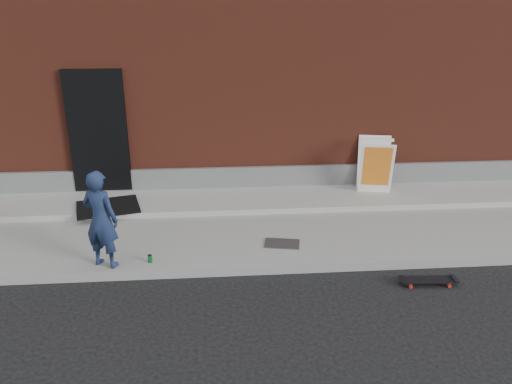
{
  "coord_description": "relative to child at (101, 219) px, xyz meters",
  "views": [
    {
      "loc": [
        -0.41,
        -6.15,
        3.61
      ],
      "look_at": [
        0.13,
        0.8,
        0.96
      ],
      "focal_mm": 35.0,
      "sensor_mm": 36.0,
      "label": 1
    }
  ],
  "objects": [
    {
      "name": "apron",
      "position": [
        2.04,
        2.2,
        -0.65
      ],
      "size": [
        20.0,
        1.2,
        0.1
      ],
      "primitive_type": "cube",
      "color": "#969690",
      "rests_on": "sidewalk"
    },
    {
      "name": "skateboard",
      "position": [
        4.43,
        -0.63,
        -0.78
      ],
      "size": [
        0.77,
        0.23,
        0.09
      ],
      "color": "red",
      "rests_on": "ground"
    },
    {
      "name": "child",
      "position": [
        0.0,
        0.0,
        0.0
      ],
      "size": [
        0.6,
        0.51,
        1.4
      ],
      "primitive_type": "imported",
      "rotation": [
        0.0,
        0.0,
        2.75
      ],
      "color": "#1A2849",
      "rests_on": "sidewalk"
    },
    {
      "name": "soda_can",
      "position": [
        0.61,
        0.03,
        -0.64
      ],
      "size": [
        0.07,
        0.07,
        0.11
      ],
      "primitive_type": "cylinder",
      "rotation": [
        0.0,
        0.0,
        0.25
      ],
      "color": "#187833",
      "rests_on": "sidewalk"
    },
    {
      "name": "ground",
      "position": [
        2.04,
        -0.2,
        -0.85
      ],
      "size": [
        80.0,
        80.0,
        0.0
      ],
      "primitive_type": "plane",
      "color": "black",
      "rests_on": "ground"
    },
    {
      "name": "pizza_sign",
      "position": [
        4.55,
        2.38,
        -0.09
      ],
      "size": [
        0.73,
        0.82,
        1.01
      ],
      "color": "white",
      "rests_on": "apron"
    },
    {
      "name": "utility_plate",
      "position": [
        2.56,
        0.45,
        -0.69
      ],
      "size": [
        0.58,
        0.43,
        0.02
      ],
      "primitive_type": "cube",
      "rotation": [
        0.0,
        0.0,
        -0.19
      ],
      "color": "#4F5054",
      "rests_on": "sidewalk"
    },
    {
      "name": "doormat",
      "position": [
        -0.33,
        1.89,
        -0.58
      ],
      "size": [
        1.22,
        1.08,
        0.03
      ],
      "primitive_type": "cube",
      "rotation": [
        0.0,
        0.0,
        0.25
      ],
      "color": "black",
      "rests_on": "apron"
    },
    {
      "name": "sidewalk",
      "position": [
        2.04,
        1.3,
        -0.77
      ],
      "size": [
        20.0,
        3.0,
        0.15
      ],
      "primitive_type": "cube",
      "color": "gray",
      "rests_on": "ground"
    },
    {
      "name": "building",
      "position": [
        2.04,
        6.79,
        1.65
      ],
      "size": [
        20.0,
        8.1,
        5.0
      ],
      "color": "maroon",
      "rests_on": "ground"
    }
  ]
}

